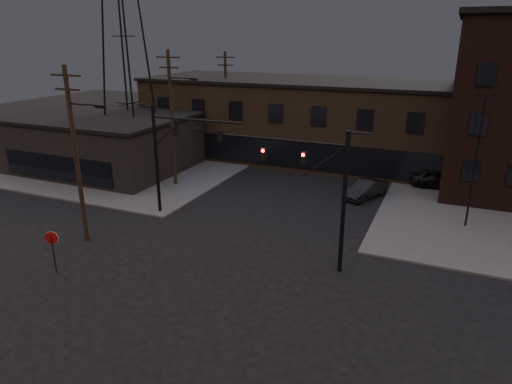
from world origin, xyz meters
TOP-DOWN VIEW (x-y plane):
  - ground at (0.00, 0.00)m, footprint 140.00×140.00m
  - sidewalk_nw at (-22.00, 22.00)m, footprint 30.00×30.00m
  - building_row at (0.00, 28.00)m, footprint 40.00×12.00m
  - building_left at (-20.00, 16.00)m, footprint 16.00×12.00m
  - traffic_signal_near at (5.36, 4.50)m, footprint 7.12×0.24m
  - traffic_signal_far at (-6.72, 8.00)m, footprint 7.12×0.24m
  - stop_sign at (-8.00, -1.99)m, footprint 0.72×0.33m
  - utility_pole_near at (-9.43, 2.00)m, footprint 3.70×0.28m
  - utility_pole_mid at (-10.44, 14.00)m, footprint 3.70×0.28m
  - utility_pole_far at (-11.50, 26.00)m, footprint 2.20×0.28m
  - transmission_tower at (-18.00, 18.00)m, footprint 7.00×7.00m
  - lot_light_a at (13.00, 14.00)m, footprint 1.50×0.28m
  - parked_car_lot_a at (10.87, 22.24)m, footprint 5.08×2.50m
  - car_crossing at (5.50, 17.42)m, footprint 3.08×4.64m

SIDE VIEW (x-z plane):
  - ground at x=0.00m, z-range 0.00..0.00m
  - sidewalk_nw at x=-22.00m, z-range 0.00..0.15m
  - car_crossing at x=5.50m, z-range 0.00..1.44m
  - parked_car_lot_a at x=10.87m, z-range 0.15..1.82m
  - stop_sign at x=-8.00m, z-range 0.60..3.08m
  - building_left at x=-20.00m, z-range 0.00..5.00m
  - building_row at x=0.00m, z-range 0.00..8.00m
  - traffic_signal_near at x=5.36m, z-range 0.93..8.93m
  - traffic_signal_far at x=-6.72m, z-range 1.01..9.01m
  - lot_light_a at x=13.00m, z-range 0.94..10.08m
  - utility_pole_far at x=-11.50m, z-range 0.28..11.28m
  - utility_pole_near at x=-9.43m, z-range 0.37..11.37m
  - utility_pole_mid at x=-10.44m, z-range 0.38..11.88m
  - transmission_tower at x=-18.00m, z-range 0.00..25.00m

